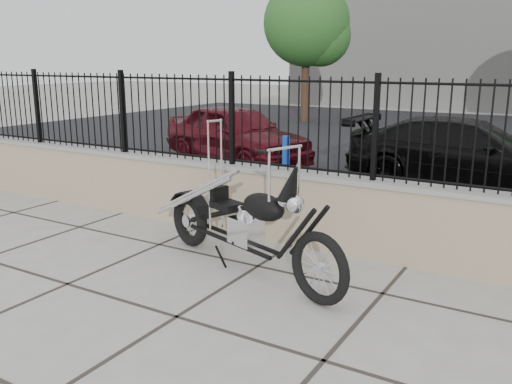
{
  "coord_description": "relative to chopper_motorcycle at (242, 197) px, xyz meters",
  "views": [
    {
      "loc": [
        3.03,
        -3.62,
        2.34
      ],
      "look_at": [
        -0.1,
        1.63,
        0.86
      ],
      "focal_mm": 38.0,
      "sensor_mm": 36.0,
      "label": 1
    }
  ],
  "objects": [
    {
      "name": "iron_fence",
      "position": [
        0.1,
        1.17,
        0.7
      ],
      "size": [
        14.0,
        0.08,
        1.2
      ],
      "primitive_type": "cube",
      "color": "black",
      "rests_on": "retaining_wall"
    },
    {
      "name": "car_black",
      "position": [
        1.4,
        5.68,
        -0.21
      ],
      "size": [
        4.49,
        1.85,
        1.3
      ],
      "primitive_type": "imported",
      "rotation": [
        0.0,
        0.0,
        1.56
      ],
      "color": "black",
      "rests_on": "parking_lot"
    },
    {
      "name": "car_red",
      "position": [
        -3.69,
        5.56,
        -0.17
      ],
      "size": [
        4.37,
        2.89,
        1.38
      ],
      "primitive_type": "imported",
      "rotation": [
        0.0,
        0.0,
        1.23
      ],
      "color": "#4F0B13",
      "rests_on": "parking_lot"
    },
    {
      "name": "retaining_wall",
      "position": [
        0.1,
        1.17,
        -0.38
      ],
      "size": [
        14.0,
        0.36,
        0.96
      ],
      "primitive_type": "cube",
      "color": "gray",
      "rests_on": "ground_plane"
    },
    {
      "name": "ground_plane",
      "position": [
        0.1,
        -1.33,
        -0.86
      ],
      "size": [
        90.0,
        90.0,
        0.0
      ],
      "primitive_type": "plane",
      "color": "#99968E",
      "rests_on": "ground"
    },
    {
      "name": "tree_left",
      "position": [
        -6.33,
        14.72,
        3.05
      ],
      "size": [
        3.31,
        3.31,
        5.59
      ],
      "rotation": [
        0.0,
        0.0,
        0.3
      ],
      "color": "#382619",
      "rests_on": "ground_plane"
    },
    {
      "name": "bollard_a",
      "position": [
        -1.1,
        3.14,
        -0.31
      ],
      "size": [
        0.15,
        0.15,
        1.11
      ],
      "primitive_type": "cylinder",
      "rotation": [
        0.0,
        0.0,
        0.12
      ],
      "color": "blue",
      "rests_on": "ground_plane"
    },
    {
      "name": "chopper_motorcycle",
      "position": [
        0.0,
        0.0,
        0.0
      ],
      "size": [
        2.87,
        1.42,
        1.72
      ],
      "primitive_type": null,
      "rotation": [
        0.0,
        0.0,
        -0.34
      ],
      "color": "black",
      "rests_on": "ground_plane"
    },
    {
      "name": "parking_lot",
      "position": [
        0.1,
        11.17,
        -0.86
      ],
      "size": [
        30.0,
        30.0,
        0.0
      ],
      "primitive_type": "plane",
      "color": "black",
      "rests_on": "ground"
    }
  ]
}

